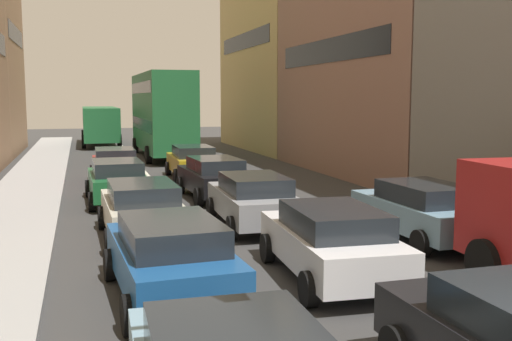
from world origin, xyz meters
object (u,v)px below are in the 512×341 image
at_px(hatchback_centre_lane_third, 253,199).
at_px(bus_mid_queue_primary, 162,111).
at_px(sedan_left_lane_third, 142,209).
at_px(sedan_centre_lane_fifth, 193,161).
at_px(bus_far_queue_secondary, 100,122).
at_px(sedan_right_lane_behind_truck, 422,210).
at_px(sedan_centre_lane_second, 331,241).
at_px(sedan_left_lane_fifth, 115,164).
at_px(wagon_left_lane_second, 170,256).
at_px(coupe_centre_lane_fourth, 214,177).
at_px(sedan_left_lane_fourth, 117,180).
at_px(traffic_light_pole, 110,71).

relative_size(hatchback_centre_lane_third, bus_mid_queue_primary, 0.41).
xyz_separation_m(sedan_left_lane_third, sedan_centre_lane_fifth, (3.34, 11.10, 0.00)).
bearing_deg(bus_far_queue_secondary, sedan_right_lane_behind_truck, -168.69).
xyz_separation_m(sedan_centre_lane_second, bus_far_queue_secondary, (-3.24, 36.85, 0.96)).
bearing_deg(sedan_centre_lane_second, sedan_right_lane_behind_truck, -52.60).
bearing_deg(sedan_centre_lane_second, hatchback_centre_lane_third, 4.68).
bearing_deg(sedan_left_lane_fifth, sedan_right_lane_behind_truck, -151.53).
xyz_separation_m(wagon_left_lane_second, coupe_centre_lane_fourth, (3.10, 10.43, 0.00)).
bearing_deg(coupe_centre_lane_fourth, sedan_centre_lane_fifth, -4.74).
distance_m(hatchback_centre_lane_third, sedan_right_lane_behind_truck, 4.57).
bearing_deg(sedan_left_lane_fourth, traffic_light_pole, 175.41).
bearing_deg(bus_far_queue_secondary, hatchback_centre_lane_third, -174.22).
xyz_separation_m(sedan_left_lane_fifth, sedan_right_lane_behind_truck, (6.89, -12.87, 0.00)).
distance_m(sedan_left_lane_fourth, bus_far_queue_secondary, 26.66).
xyz_separation_m(wagon_left_lane_second, bus_far_queue_secondary, (0.00, 37.13, 0.96)).
bearing_deg(sedan_left_lane_third, sedan_right_lane_behind_truck, -108.77).
distance_m(sedan_left_lane_third, bus_mid_queue_primary, 21.41).
relative_size(sedan_centre_lane_fifth, bus_mid_queue_primary, 0.41).
bearing_deg(traffic_light_pole, bus_far_queue_secondary, 88.34).
bearing_deg(bus_far_queue_secondary, sedan_left_lane_fifth, 179.90).
bearing_deg(sedan_right_lane_behind_truck, sedan_centre_lane_fifth, 13.69).
relative_size(sedan_centre_lane_second, sedan_left_lane_fifth, 1.02).
distance_m(traffic_light_pole, sedan_left_lane_third, 11.14).
bearing_deg(sedan_left_lane_fifth, bus_mid_queue_primary, -17.90).
height_order(hatchback_centre_lane_third, bus_far_queue_secondary, bus_far_queue_secondary).
xyz_separation_m(wagon_left_lane_second, bus_mid_queue_primary, (3.30, 25.88, 2.03)).
xyz_separation_m(wagon_left_lane_second, sedan_left_lane_third, (-0.02, 4.83, 0.00)).
distance_m(sedan_centre_lane_second, sedan_centre_lane_fifth, 15.65).
distance_m(coupe_centre_lane_fourth, sedan_centre_lane_fifth, 5.51).
bearing_deg(traffic_light_pole, sedan_centre_lane_fifth, 78.15).
bearing_deg(coupe_centre_lane_fourth, bus_mid_queue_primary, -3.19).
relative_size(sedan_left_lane_fifth, sedan_right_lane_behind_truck, 1.00).
xyz_separation_m(traffic_light_pole, bus_mid_queue_primary, (4.54, 31.70, -0.99)).
relative_size(coupe_centre_lane_fourth, sedan_left_lane_fifth, 1.01).
bearing_deg(traffic_light_pole, hatchback_centre_lane_third, 68.75).
height_order(hatchback_centre_lane_third, coupe_centre_lane_fourth, same).
distance_m(sedan_centre_lane_fifth, bus_far_queue_secondary, 21.48).
distance_m(sedan_left_lane_third, sedan_left_lane_fourth, 5.67).
distance_m(sedan_left_lane_fourth, sedan_right_lane_behind_truck, 10.55).
bearing_deg(sedan_left_lane_third, sedan_centre_lane_second, -145.62).
relative_size(traffic_light_pole, hatchback_centre_lane_third, 1.26).
height_order(traffic_light_pole, sedan_right_lane_behind_truck, traffic_light_pole).
distance_m(sedan_left_lane_third, bus_far_queue_secondary, 32.31).
relative_size(traffic_light_pole, bus_far_queue_secondary, 0.52).
distance_m(traffic_light_pole, sedan_centre_lane_fifth, 22.42).
bearing_deg(sedan_left_lane_fourth, sedan_left_lane_fifth, -3.67).
height_order(sedan_centre_lane_second, sedan_left_lane_fifth, same).
bearing_deg(sedan_right_lane_behind_truck, sedan_left_lane_third, 71.49).
bearing_deg(hatchback_centre_lane_third, sedan_left_lane_fourth, 35.68).
bearing_deg(sedan_left_lane_fifth, hatchback_centre_lane_third, -162.11).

